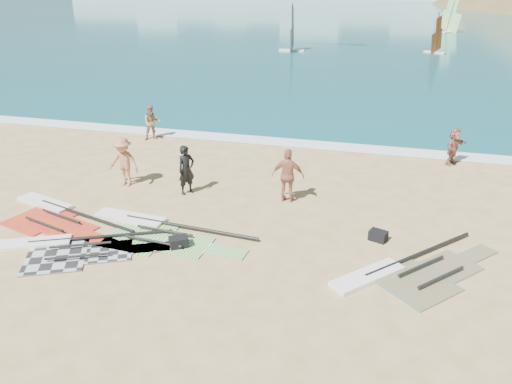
% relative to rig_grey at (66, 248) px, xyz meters
% --- Properties ---
extents(ground, '(300.00, 300.00, 0.00)m').
position_rel_rig_grey_xyz_m(ground, '(4.28, -0.51, -0.05)').
color(ground, tan).
rests_on(ground, ground).
extents(sea, '(300.00, 240.00, 0.06)m').
position_rel_rig_grey_xyz_m(sea, '(4.28, 131.49, -0.05)').
color(sea, '#0C4958').
rests_on(sea, ground).
extents(surf_line, '(300.00, 1.20, 0.04)m').
position_rel_rig_grey_xyz_m(surf_line, '(4.28, 11.79, -0.05)').
color(surf_line, white).
rests_on(surf_line, ground).
extents(rig_grey, '(5.48, 3.51, 0.20)m').
position_rel_rig_grey_xyz_m(rig_grey, '(0.00, 0.00, 0.00)').
color(rig_grey, '#252527').
rests_on(rig_grey, ground).
extents(rig_green, '(5.91, 2.55, 0.20)m').
position_rel_rig_grey_xyz_m(rig_green, '(2.08, 1.73, 0.00)').
color(rig_green, green).
rests_on(rig_green, ground).
extents(rig_orange, '(4.76, 4.50, 0.20)m').
position_rel_rig_grey_xyz_m(rig_orange, '(10.08, 1.25, 0.00)').
color(rig_orange, '#D75809').
rests_on(rig_orange, ground).
extents(rig_red, '(5.42, 2.97, 0.20)m').
position_rel_rig_grey_xyz_m(rig_red, '(-1.72, 1.88, 0.00)').
color(rig_red, red).
rests_on(rig_red, ground).
extents(gear_bag_near, '(0.69, 0.65, 0.36)m').
position_rel_rig_grey_xyz_m(gear_bag_near, '(3.30, 0.98, 0.13)').
color(gear_bag_near, black).
rests_on(gear_bag_near, ground).
extents(gear_bag_far, '(0.63, 0.54, 0.32)m').
position_rel_rig_grey_xyz_m(gear_bag_far, '(9.19, 3.01, 0.11)').
color(gear_bag_far, black).
rests_on(gear_bag_far, ground).
extents(person_wetsuit, '(0.78, 0.83, 1.90)m').
position_rel_rig_grey_xyz_m(person_wetsuit, '(2.01, 4.90, 0.90)').
color(person_wetsuit, black).
rests_on(person_wetsuit, ground).
extents(beachgoer_left, '(1.07, 1.02, 1.75)m').
position_rel_rig_grey_xyz_m(beachgoer_left, '(-2.17, 10.69, 0.82)').
color(beachgoer_left, '#9E7854').
rests_on(beachgoer_left, ground).
extents(beachgoer_mid, '(1.33, 0.84, 1.96)m').
position_rel_rig_grey_xyz_m(beachgoer_mid, '(-0.64, 5.01, 0.93)').
color(beachgoer_mid, '#B36B52').
rests_on(beachgoer_mid, ground).
extents(beachgoer_back, '(1.20, 0.53, 2.02)m').
position_rel_rig_grey_xyz_m(beachgoer_back, '(5.85, 5.17, 0.96)').
color(beachgoer_back, '#B26C57').
rests_on(beachgoer_back, ground).
extents(beachgoer_right, '(1.21, 1.56, 1.65)m').
position_rel_rig_grey_xyz_m(beachgoer_right, '(12.05, 10.75, 0.77)').
color(beachgoer_right, '#955C51').
rests_on(beachgoer_right, ground).
extents(windsurfer_left, '(2.67, 3.22, 4.81)m').
position_rel_rig_grey_xyz_m(windsurfer_left, '(-1.10, 41.90, 1.32)').
color(windsurfer_left, white).
rests_on(windsurfer_left, ground).
extents(windsurfer_centre, '(2.26, 2.44, 4.03)m').
position_rel_rig_grey_xyz_m(windsurfer_centre, '(13.43, 44.45, 1.16)').
color(windsurfer_centre, white).
rests_on(windsurfer_centre, ground).
extents(windsurfer_right, '(2.51, 2.56, 5.03)m').
position_rel_rig_grey_xyz_m(windsurfer_right, '(16.46, 64.41, 1.37)').
color(windsurfer_right, white).
rests_on(windsurfer_right, ground).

